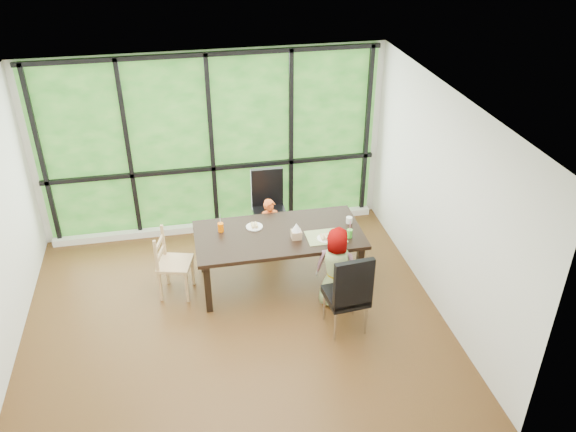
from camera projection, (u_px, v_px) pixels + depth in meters
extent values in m
plane|color=black|center=(235.00, 319.00, 7.15)|extent=(5.00, 5.00, 0.00)
plane|color=silver|center=(211.00, 144.00, 8.37)|extent=(5.00, 0.00, 5.00)
cube|color=#1B5418|center=(212.00, 145.00, 8.35)|extent=(4.80, 0.02, 2.65)
cube|color=silver|center=(218.00, 226.00, 8.94)|extent=(4.80, 0.12, 0.10)
cube|color=black|center=(279.00, 258.00, 7.63)|extent=(2.14, 1.10, 0.75)
cube|color=black|center=(269.00, 208.00, 8.40)|extent=(0.47, 0.47, 1.08)
cube|color=black|center=(346.00, 291.00, 6.75)|extent=(0.50, 0.50, 1.08)
cube|color=tan|center=(175.00, 263.00, 7.38)|extent=(0.50, 0.51, 0.90)
imported|color=#E3571E|center=(270.00, 228.00, 8.13)|extent=(0.34, 0.24, 0.88)
imported|color=slate|center=(338.00, 267.00, 7.15)|extent=(0.63, 0.53, 1.09)
cube|color=tan|center=(326.00, 237.00, 7.36)|extent=(0.49, 0.36, 0.01)
cylinder|color=white|center=(254.00, 227.00, 7.56)|extent=(0.22, 0.22, 0.01)
cylinder|color=white|center=(326.00, 238.00, 7.32)|extent=(0.22, 0.22, 0.01)
cylinder|color=#FB6900|center=(221.00, 227.00, 7.45)|extent=(0.07, 0.07, 0.12)
cylinder|color=green|center=(350.00, 233.00, 7.33)|extent=(0.07, 0.07, 0.11)
cylinder|color=white|center=(349.00, 220.00, 7.64)|extent=(0.08, 0.08, 0.08)
cube|color=tan|center=(296.00, 234.00, 7.31)|extent=(0.13, 0.13, 0.11)
cylinder|color=white|center=(220.00, 221.00, 7.40)|extent=(0.01, 0.04, 0.20)
cylinder|color=pink|center=(350.00, 227.00, 7.28)|extent=(0.01, 0.04, 0.20)
cone|color=white|center=(296.00, 227.00, 7.25)|extent=(0.12, 0.12, 0.11)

